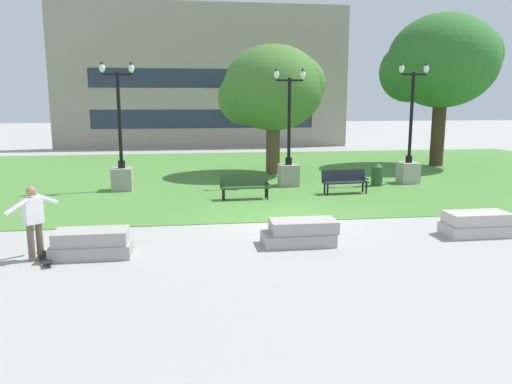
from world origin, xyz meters
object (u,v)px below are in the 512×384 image
object	(u,v)px
skateboard	(45,259)
trash_bin	(377,174)
lamp_post_right	(409,159)
lamp_post_center	(122,165)
person_skateboarder	(33,218)
park_bench_near_right	(245,185)
concrete_block_left	(300,233)
concrete_block_center	(92,244)
lamp_post_left	(289,162)
concrete_block_right	(477,224)
park_bench_near_left	(345,180)

from	to	relation	value
skateboard	trash_bin	distance (m)	14.22
lamp_post_right	lamp_post_center	xyz separation A→B (m)	(-12.21, -0.09, -0.01)
person_skateboarder	skateboard	distance (m)	0.95
person_skateboarder	lamp_post_right	bearing A→B (deg)	34.30
skateboard	lamp_post_center	bearing A→B (deg)	85.87
park_bench_near_right	lamp_post_right	world-z (taller)	lamp_post_right
lamp_post_right	trash_bin	xyz separation A→B (m)	(-1.62, -0.46, -0.56)
skateboard	concrete_block_left	bearing A→B (deg)	5.36
concrete_block_center	lamp_post_left	bearing A→B (deg)	53.66
trash_bin	lamp_post_center	bearing A→B (deg)	178.00
concrete_block_left	concrete_block_right	world-z (taller)	same
skateboard	park_bench_near_right	xyz separation A→B (m)	(5.33, 6.59, 0.45)
park_bench_near_right	lamp_post_center	distance (m)	5.31
concrete_block_center	concrete_block_right	size ratio (longest dim) A/B	1.00
concrete_block_right	lamp_post_left	xyz separation A→B (m)	(-3.43, 8.43, 0.71)
concrete_block_center	person_skateboarder	xyz separation A→B (m)	(-1.22, -0.09, 0.67)
concrete_block_left	trash_bin	size ratio (longest dim) A/B	1.94
concrete_block_center	concrete_block_left	size ratio (longest dim) A/B	0.97
park_bench_near_left	park_bench_near_right	bearing A→B (deg)	-171.82
concrete_block_center	lamp_post_right	bearing A→B (deg)	36.66
lamp_post_right	person_skateboarder	bearing A→B (deg)	-145.70
concrete_block_center	person_skateboarder	distance (m)	1.39
lamp_post_right	lamp_post_left	world-z (taller)	lamp_post_right
concrete_block_right	lamp_post_center	bearing A→B (deg)	141.09
concrete_block_left	park_bench_near_right	world-z (taller)	park_bench_near_right
person_skateboarder	park_bench_near_right	size ratio (longest dim) A/B	0.94
park_bench_near_left	lamp_post_left	bearing A→B (deg)	131.95
lamp_post_center	concrete_block_center	bearing A→B (deg)	-87.88
park_bench_near_left	person_skateboarder	bearing A→B (deg)	-143.97
person_skateboarder	park_bench_near_left	world-z (taller)	person_skateboarder
concrete_block_left	lamp_post_left	distance (m)	8.78
park_bench_near_left	trash_bin	distance (m)	2.45
concrete_block_center	lamp_post_center	distance (m)	8.79
concrete_block_right	lamp_post_center	world-z (taller)	lamp_post_center
concrete_block_right	lamp_post_right	size ratio (longest dim) A/B	0.35
trash_bin	skateboard	bearing A→B (deg)	-142.31
person_skateboarder	lamp_post_left	size ratio (longest dim) A/B	0.35
lamp_post_right	lamp_post_left	bearing A→B (deg)	179.60
park_bench_near_left	lamp_post_right	bearing A→B (deg)	29.25
park_bench_near_right	skateboard	bearing A→B (deg)	-128.95
person_skateboarder	skateboard	xyz separation A→B (m)	(0.24, -0.21, -0.89)
concrete_block_center	concrete_block_left	xyz separation A→B (m)	(5.04, 0.26, 0.00)
skateboard	lamp_post_right	xyz separation A→B (m)	(12.86, 9.15, 0.98)
park_bench_near_right	concrete_block_center	bearing A→B (deg)	-124.67
skateboard	lamp_post_right	size ratio (longest dim) A/B	0.20
park_bench_near_right	trash_bin	xyz separation A→B (m)	(5.92, 2.10, -0.04)
park_bench_near_left	park_bench_near_right	xyz separation A→B (m)	(-4.00, -0.57, 0.00)
concrete_block_center	park_bench_near_right	distance (m)	7.65
skateboard	park_bench_near_left	bearing A→B (deg)	37.55
park_bench_near_left	lamp_post_right	size ratio (longest dim) A/B	0.36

